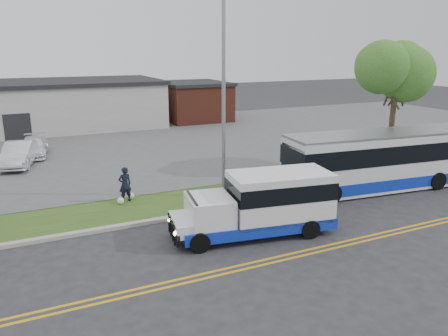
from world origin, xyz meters
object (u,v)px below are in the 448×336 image
transit_bus (384,160)px  parked_car_a (19,154)px  pedestrian (125,185)px  shuttle_bus (265,202)px  tree_east (398,65)px  streetlight_near (224,91)px  parked_car_b (34,147)px

transit_bus → parked_car_a: (-17.24, 12.73, -0.68)m
transit_bus → pedestrian: 13.24m
shuttle_bus → pedestrian: size_ratio=3.93×
tree_east → pedestrian: size_ratio=4.92×
tree_east → shuttle_bus: (-11.39, -4.83, -4.89)m
shuttle_bus → pedestrian: (-4.21, 5.79, -0.37)m
streetlight_near → parked_car_a: size_ratio=2.11×
parked_car_b → tree_east: bearing=-26.7°
tree_east → streetlight_near: 11.05m
shuttle_bus → parked_car_b: size_ratio=1.55×
transit_bus → parked_car_b: size_ratio=2.59×
parked_car_b → streetlight_near: bearing=-51.0°
parked_car_a → parked_car_b: bearing=82.6°
tree_east → parked_car_b: (-19.13, 12.77, -5.48)m
tree_east → shuttle_bus: bearing=-157.0°
pedestrian → parked_car_b: bearing=-82.3°
shuttle_bus → tree_east: bearing=31.9°
pedestrian → parked_car_b: size_ratio=0.40×
transit_bus → pedestrian: size_ratio=6.54×
tree_east → streetlight_near: bearing=-178.6°
transit_bus → streetlight_near: bearing=171.2°
streetlight_near → parked_car_b: bearing=121.9°
tree_east → parked_car_a: 23.17m
shuttle_bus → parked_car_b: shuttle_bus is taller
pedestrian → parked_car_b: pedestrian is taller
shuttle_bus → transit_bus: 8.93m
transit_bus → parked_car_a: transit_bus is taller
tree_east → pedestrian: bearing=176.5°
shuttle_bus → streetlight_near: bearing=94.1°
streetlight_near → parked_car_b: streetlight_near is taller
tree_east → transit_bus: (-2.80, -2.40, -4.68)m
transit_bus → shuttle_bus: bearing=-158.4°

